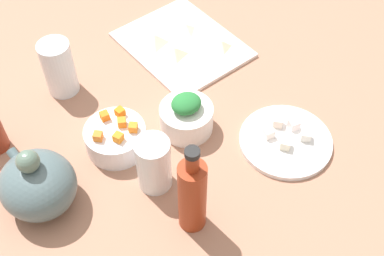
{
  "coord_description": "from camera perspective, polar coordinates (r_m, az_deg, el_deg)",
  "views": [
    {
      "loc": [
        -49.98,
        47.08,
        90.83
      ],
      "look_at": [
        0.0,
        0.0,
        8.0
      ],
      "focal_mm": 46.56,
      "sensor_mm": 36.0,
      "label": 1
    }
  ],
  "objects": [
    {
      "name": "tofu_cube_2",
      "position": [
        1.12,
        8.77,
        -0.53
      ],
      "size": [
        2.8,
        2.8,
        2.2
      ],
      "primitive_type": "cube",
      "rotation": [
        0.0,
        0.0,
        2.8
      ],
      "color": "white",
      "rests_on": "plate_tofu"
    },
    {
      "name": "tabletop",
      "position": [
        1.13,
        -0.0,
        -2.11
      ],
      "size": [
        190.0,
        190.0,
        3.0
      ],
      "primitive_type": "cube",
      "color": "#A16F57",
      "rests_on": "ground"
    },
    {
      "name": "carrot_cube_5",
      "position": [
        1.06,
        -6.75,
        0.06
      ],
      "size": [
        2.54,
        2.54,
        1.8
      ],
      "primitive_type": "cube",
      "rotation": [
        0.0,
        0.0,
        2.32
      ],
      "color": "orange",
      "rests_on": "bowl_carrots"
    },
    {
      "name": "bottle_2",
      "position": [
        0.92,
        0.03,
        -7.66
      ],
      "size": [
        5.37,
        5.37,
        23.07
      ],
      "color": "maroon",
      "rests_on": "tabletop"
    },
    {
      "name": "bowl_carrots",
      "position": [
        1.1,
        -8.72,
        -1.18
      ],
      "size": [
        13.37,
        13.37,
        5.82
      ],
      "primitive_type": "cylinder",
      "color": "white",
      "rests_on": "tabletop"
    },
    {
      "name": "dumpling_1",
      "position": [
        1.29,
        -2.0,
        8.77
      ],
      "size": [
        6.98,
        7.1,
        2.35
      ],
      "primitive_type": "pyramid",
      "rotation": [
        0.0,
        0.0,
        1.0
      ],
      "color": "beige",
      "rests_on": "cutting_board"
    },
    {
      "name": "tofu_cube_3",
      "position": [
        1.13,
        12.91,
        -0.83
      ],
      "size": [
        3.09,
        3.09,
        2.2
      ],
      "primitive_type": "cube",
      "rotation": [
        0.0,
        0.0,
        2.24
      ],
      "color": "white",
      "rests_on": "plate_tofu"
    },
    {
      "name": "tofu_cube_0",
      "position": [
        1.14,
        11.59,
        0.44
      ],
      "size": [
        2.81,
        2.81,
        2.2
      ],
      "primitive_type": "cube",
      "rotation": [
        0.0,
        0.0,
        1.23
      ],
      "color": "white",
      "rests_on": "plate_tofu"
    },
    {
      "name": "teapot",
      "position": [
        1.02,
        -17.28,
        -6.13
      ],
      "size": [
        17.32,
        14.86,
        16.01
      ],
      "color": "#4F6367",
      "rests_on": "tabletop"
    },
    {
      "name": "cutting_board",
      "position": [
        1.34,
        -1.16,
        9.51
      ],
      "size": [
        33.27,
        27.96,
        1.0
      ],
      "primitive_type": "cube",
      "rotation": [
        0.0,
        0.0,
        -0.07
      ],
      "color": "silver",
      "rests_on": "tabletop"
    },
    {
      "name": "carrot_cube_0",
      "position": [
        1.09,
        -9.99,
        1.37
      ],
      "size": [
        2.22,
        2.22,
        1.8
      ],
      "primitive_type": "cube",
      "rotation": [
        0.0,
        0.0,
        2.87
      ],
      "color": "orange",
      "rests_on": "bowl_carrots"
    },
    {
      "name": "chopped_greens_mound",
      "position": [
        1.08,
        -0.67,
        2.83
      ],
      "size": [
        7.1,
        7.7,
        3.47
      ],
      "primitive_type": "ellipsoid",
      "rotation": [
        0.0,
        0.0,
        1.41
      ],
      "color": "#277535",
      "rests_on": "bowl_greens"
    },
    {
      "name": "drinking_glass_1",
      "position": [
        1.22,
        -15.01,
        6.67
      ],
      "size": [
        7.49,
        7.49,
        14.03
      ],
      "primitive_type": "cylinder",
      "color": "white",
      "rests_on": "tabletop"
    },
    {
      "name": "tofu_cube_4",
      "position": [
        1.14,
        9.84,
        0.72
      ],
      "size": [
        3.05,
        3.05,
        2.2
      ],
      "primitive_type": "cube",
      "rotation": [
        0.0,
        0.0,
        0.59
      ],
      "color": "#F6DECB",
      "rests_on": "plate_tofu"
    },
    {
      "name": "tofu_cube_1",
      "position": [
        1.1,
        10.66,
        -1.82
      ],
      "size": [
        3.02,
        3.02,
        2.2
      ],
      "primitive_type": "cube",
      "rotation": [
        0.0,
        0.0,
        2.11
      ],
      "color": "white",
      "rests_on": "plate_tofu"
    },
    {
      "name": "carrot_cube_3",
      "position": [
        1.05,
        -8.44,
        -1.06
      ],
      "size": [
        2.27,
        2.27,
        1.8
      ],
      "primitive_type": "cube",
      "rotation": [
        0.0,
        0.0,
        1.89
      ],
      "color": "orange",
      "rests_on": "bowl_carrots"
    },
    {
      "name": "dumpling_0",
      "position": [
        1.32,
        3.43,
        9.58
      ],
      "size": [
        6.0,
        5.88,
        2.06
      ],
      "primitive_type": "pyramid",
      "rotation": [
        0.0,
        0.0,
        2.59
      ],
      "color": "beige",
      "rests_on": "cutting_board"
    },
    {
      "name": "dumpling_2",
      "position": [
        1.33,
        -4.29,
        10.14
      ],
      "size": [
        7.94,
        7.86,
        2.56
      ],
      "primitive_type": "pyramid",
      "rotation": [
        0.0,
        0.0,
        2.49
      ],
      "color": "beige",
      "rests_on": "cutting_board"
    },
    {
      "name": "dumpling_3",
      "position": [
        1.37,
        -0.74,
        11.45
      ],
      "size": [
        5.72,
        5.27,
        2.0
      ],
      "primitive_type": "pyramid",
      "rotation": [
        0.0,
        0.0,
        2.9
      ],
      "color": "beige",
      "rests_on": "cutting_board"
    },
    {
      "name": "carrot_cube_1",
      "position": [
        1.07,
        -8.04,
        0.65
      ],
      "size": [
        2.51,
        2.51,
        1.8
      ],
      "primitive_type": "cube",
      "rotation": [
        0.0,
        0.0,
        0.96
      ],
      "color": "orange",
      "rests_on": "bowl_carrots"
    },
    {
      "name": "bowl_greens",
      "position": [
        1.12,
        -0.64,
        1.12
      ],
      "size": [
        12.07,
        12.07,
        6.38
      ],
      "primitive_type": "cylinder",
      "color": "white",
      "rests_on": "tabletop"
    },
    {
      "name": "carrot_cube_4",
      "position": [
        1.09,
        -8.25,
        1.82
      ],
      "size": [
        1.87,
        1.87,
        1.8
      ],
      "primitive_type": "cube",
      "rotation": [
        0.0,
        0.0,
        0.04
      ],
      "color": "orange",
      "rests_on": "bowl_carrots"
    },
    {
      "name": "plate_tofu",
      "position": [
        1.13,
        10.66,
        -1.48
      ],
      "size": [
        20.69,
        20.69,
        1.2
      ],
      "primitive_type": "cylinder",
      "color": "white",
      "rests_on": "tabletop"
    },
    {
      "name": "carrot_cube_2",
      "position": [
        1.06,
        -10.73,
        -0.93
      ],
      "size": [
        2.53,
        2.53,
        1.8
      ],
      "primitive_type": "cube",
      "rotation": [
        0.0,
        0.0,
        0.68
      ],
      "color": "orange",
      "rests_on": "bowl_carrots"
    },
    {
      "name": "drinking_glass_0",
      "position": [
        1.0,
        -4.41,
        -4.14
      ],
      "size": [
        7.15,
        7.15,
        12.92
      ],
      "primitive_type": "cylinder",
      "color": "white",
      "rests_on": "tabletop"
    }
  ]
}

